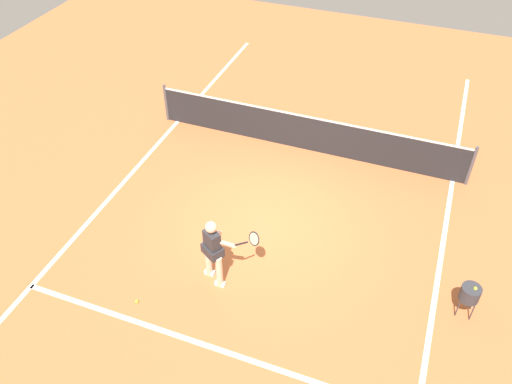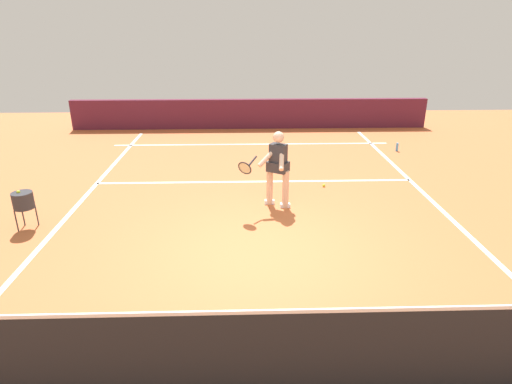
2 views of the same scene
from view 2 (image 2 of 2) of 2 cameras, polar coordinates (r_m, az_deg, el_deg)
The scene contains 11 objects.
ground_plane at distance 7.20m, azimuth 0.65°, elevation -7.85°, with size 23.96×23.96×0.00m, color #C66638.
court_back_wall at distance 15.48m, azimuth -0.76°, elevation 10.24°, with size 12.40×0.24×1.02m, color #561E33.
baseline_marking at distance 13.46m, azimuth -0.57°, elevation 6.30°, with size 8.40×0.10×0.01m, color white.
service_line_marking at distance 10.25m, azimuth -0.14°, elevation 1.38°, with size 7.40×0.10×0.01m, color white.
sideline_left_marking at distance 8.22m, azimuth 27.58°, elevation -6.54°, with size 0.10×16.43×0.01m, color white.
sideline_right_marking at distance 7.96m, azimuth -27.27°, elevation -7.37°, with size 0.10×16.43×0.01m, color white.
court_net at distance 4.53m, azimuth 2.33°, elevation -20.23°, with size 8.08×0.08×1.08m.
tennis_player at distance 8.63m, azimuth 2.76°, elevation 3.37°, with size 1.07×0.79×1.55m.
tennis_ball_near at distance 10.05m, azimuth 8.90°, elevation 0.86°, with size 0.07×0.07×0.07m, color #D1E533.
ball_hopper at distance 8.80m, azimuth -28.28°, elevation -1.00°, with size 0.36×0.36×0.74m.
water_bottle at distance 13.36m, azimuth 18.04°, elevation 5.64°, with size 0.07×0.07×0.24m, color #4C9EE5.
Camera 2 is at (0.28, 6.27, 3.52)m, focal length 30.46 mm.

